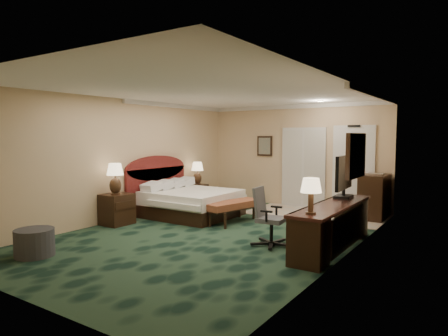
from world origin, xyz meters
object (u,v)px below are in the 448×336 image
Objects in this scene: nightstand_far at (197,195)px; desk at (333,227)px; nightstand_near at (117,209)px; bed at (192,203)px; ottoman at (35,243)px; bed_bench at (233,212)px; desk_chair at (272,217)px; lamp_near at (115,179)px; lamp_far at (197,173)px; minibar at (374,197)px; tv at (344,177)px.

nightstand_far is 0.22× the size of desk.
bed is at bearing 63.96° from nightstand_near.
nightstand_far is 5.11m from ottoman.
nightstand_near is at bearing -129.51° from bed_bench.
desk_chair reaches higher than nightstand_far.
lamp_near is 2.59m from bed_bench.
nightstand_far is 0.93× the size of lamp_far.
desk is (4.42, 0.73, 0.05)m from nightstand_near.
minibar is (4.44, 0.85, 0.22)m from nightstand_far.
lamp_far is 2.48m from bed_bench.
minibar is at bearing 29.81° from bed.
lamp_far is at bearing 154.48° from desk.
tv is (4.33, 1.53, 0.16)m from lamp_near.
bed reaches higher than nightstand_far.
tv is at bearing -1.74° from bed.
ottoman is (0.63, -2.19, -0.77)m from lamp_near.
desk is 2.61× the size of desk_chair.
nightstand_far is 4.92m from desk.
bed_bench is 1.38× the size of desk_chair.
tv is (3.59, -0.11, 0.84)m from bed.
lamp_near is (0.07, -2.87, 0.70)m from nightstand_far.
desk_chair is (3.46, 0.38, -0.48)m from lamp_near.
bed is 1.47m from nightstand_far.
lamp_near is 2.41m from ottoman.
nightstand_near is 2.81m from nightstand_far.
desk_chair is at bearing -24.81° from bed.
desk_chair reaches higher than desk.
minibar is (3.63, 2.08, 0.20)m from bed.
desk_chair is (2.72, -1.26, 0.20)m from bed.
bed is at bearing -170.49° from bed_bench.
desk is 2.62× the size of tv.
minibar is (0.04, 2.19, -0.64)m from tv.
ottoman is 4.79m from desk.
tv reaches higher than lamp_near.
bed is 1.61m from lamp_far.
lamp_far is 0.44× the size of bed_bench.
bed is at bearing 65.74° from lamp_near.
bed is 4.19m from minibar.
ottoman is (0.67, -2.25, -0.11)m from nightstand_near.
lamp_near is 4.49m from desk.
bed is 1.76m from nightstand_near.
bed_bench is at bearing 162.22° from desk.
nightstand_near is 1.07× the size of lamp_far.
lamp_far is 0.61× the size of desk_chair.
tv is at bearing -16.92° from nightstand_far.
ottoman is 7.00m from minibar.
bed_bench is 2.57m from tv.
desk is at bearing -5.13° from bed_bench.
lamp_far is at bearing 97.79° from ottoman.
ottoman is (-1.29, -3.77, -0.02)m from bed_bench.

